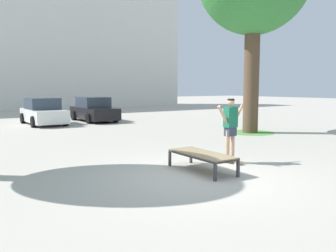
{
  "coord_description": "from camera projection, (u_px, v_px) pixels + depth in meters",
  "views": [
    {
      "loc": [
        -5.03,
        -6.27,
        2.08
      ],
      "look_at": [
        0.5,
        1.86,
        1.0
      ],
      "focal_mm": 37.45,
      "sensor_mm": 36.0,
      "label": 1
    }
  ],
  "objects": [
    {
      "name": "car_white",
      "position": [
        43.0,
        112.0,
        19.82
      ],
      "size": [
        1.94,
        4.21,
        1.5
      ],
      "color": "silver",
      "rests_on": "ground"
    },
    {
      "name": "building_facade",
      "position": [
        27.0,
        40.0,
        33.85
      ],
      "size": [
        33.07,
        4.0,
        13.29
      ],
      "primitive_type": "cube",
      "color": "silver",
      "rests_on": "ground"
    },
    {
      "name": "grass_patch_near_right",
      "position": [
        250.0,
        132.0,
        16.26
      ],
      "size": [
        2.24,
        2.24,
        0.01
      ],
      "primitive_type": "cylinder",
      "color": "#519342",
      "rests_on": "ground"
    },
    {
      "name": "skateboard",
      "position": [
        230.0,
        160.0,
        9.71
      ],
      "size": [
        0.24,
        0.81,
        0.09
      ],
      "color": "#9E754C",
      "rests_on": "ground"
    },
    {
      "name": "skate_box",
      "position": [
        202.0,
        155.0,
        8.72
      ],
      "size": [
        0.8,
        1.92,
        0.46
      ],
      "color": "#38383D",
      "rests_on": "ground"
    },
    {
      "name": "ground_plane",
      "position": [
        195.0,
        177.0,
        8.19
      ],
      "size": [
        120.0,
        120.0,
        0.0
      ],
      "primitive_type": "plane",
      "color": "#B2AA9E"
    },
    {
      "name": "skater",
      "position": [
        230.0,
        125.0,
        9.61
      ],
      "size": [
        1.0,
        0.3,
        1.69
      ],
      "color": "tan",
      "rests_on": "skateboard"
    },
    {
      "name": "car_black",
      "position": [
        94.0,
        110.0,
        21.78
      ],
      "size": [
        1.95,
        4.21,
        1.5
      ],
      "color": "black",
      "rests_on": "ground"
    }
  ]
}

